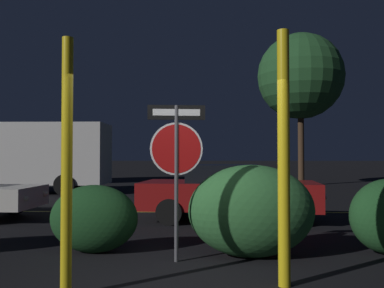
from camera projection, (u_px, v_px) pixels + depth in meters
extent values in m
cube|color=gold|center=(194.00, 212.00, 11.94)|extent=(35.16, 0.12, 0.01)
cylinder|color=#4C4C51|center=(176.00, 183.00, 6.39)|extent=(0.06, 0.06, 2.33)
cylinder|color=white|center=(176.00, 149.00, 6.40)|extent=(0.79, 0.10, 0.79)
cylinder|color=#B71414|center=(176.00, 149.00, 6.40)|extent=(0.73, 0.10, 0.73)
cube|color=black|center=(176.00, 112.00, 6.41)|extent=(0.86, 0.12, 0.22)
cube|color=white|center=(176.00, 112.00, 6.41)|extent=(0.71, 0.11, 0.10)
cylinder|color=yellow|center=(67.00, 166.00, 4.82)|extent=(0.13, 0.13, 2.92)
cylinder|color=yellow|center=(284.00, 157.00, 5.20)|extent=(0.15, 0.15, 3.12)
ellipsoid|color=#19421E|center=(94.00, 219.00, 6.96)|extent=(1.43, 0.81, 1.10)
ellipsoid|color=#2D6633|center=(251.00, 211.00, 6.65)|extent=(1.97, 1.13, 1.44)
cylinder|color=black|center=(15.00, 203.00, 11.45)|extent=(0.60, 0.21, 0.60)
sphere|color=#F4EFCC|center=(45.00, 194.00, 11.10)|extent=(0.14, 0.14, 0.14)
sphere|color=#F4EFCC|center=(26.00, 198.00, 9.96)|extent=(0.14, 0.14, 0.14)
cube|color=maroon|center=(229.00, 195.00, 10.43)|extent=(4.40, 2.31, 0.64)
cube|color=black|center=(224.00, 173.00, 10.46)|extent=(1.85, 1.79, 0.42)
cylinder|color=black|center=(281.00, 205.00, 11.15)|extent=(0.62, 0.26, 0.60)
cylinder|color=black|center=(287.00, 214.00, 9.35)|extent=(0.62, 0.26, 0.60)
cylinder|color=black|center=(182.00, 203.00, 11.49)|extent=(0.62, 0.26, 0.60)
cylinder|color=black|center=(169.00, 212.00, 9.69)|extent=(0.62, 0.26, 0.60)
sphere|color=#F4EFCC|center=(315.00, 192.00, 10.73)|extent=(0.14, 0.14, 0.14)
sphere|color=#F4EFCC|center=(324.00, 197.00, 9.57)|extent=(0.14, 0.14, 0.14)
cube|color=silver|center=(55.00, 154.00, 18.00)|extent=(4.34, 2.20, 2.53)
cylinder|color=black|center=(65.00, 185.00, 16.89)|extent=(0.84, 0.28, 0.84)
cylinder|color=black|center=(80.00, 182.00, 19.00)|extent=(0.84, 0.28, 0.84)
cylinder|color=#422D1E|center=(301.00, 146.00, 22.65)|extent=(0.32, 0.32, 4.17)
sphere|color=#235128|center=(301.00, 76.00, 22.75)|extent=(4.56, 4.56, 4.56)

